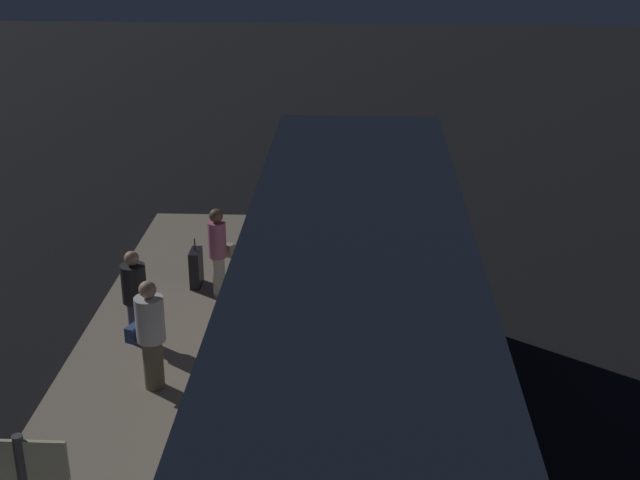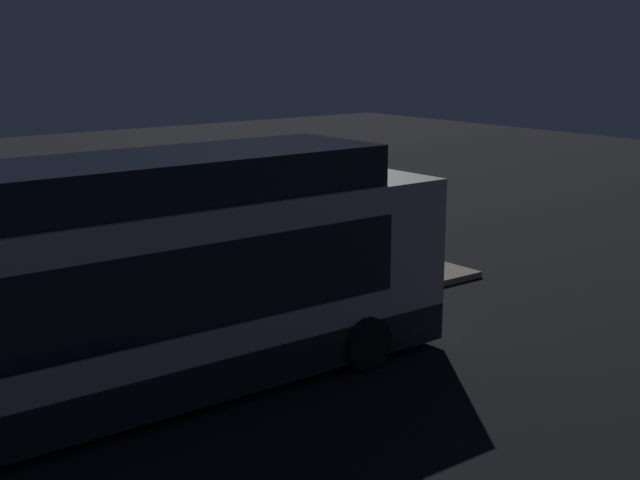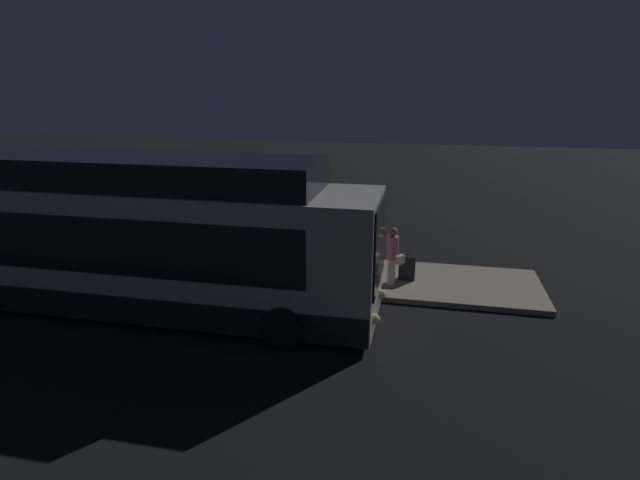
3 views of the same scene
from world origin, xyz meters
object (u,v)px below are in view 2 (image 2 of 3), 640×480
object	(u,v)px
bus_lead	(111,297)
suitcase	(325,270)
passenger_with_bags	(187,271)
passenger_waiting	(325,253)
passenger_boarding	(229,259)

from	to	relation	value
bus_lead	suitcase	bearing A→B (deg)	24.26
passenger_with_bags	suitcase	distance (m)	3.69
bus_lead	passenger_waiting	bearing A→B (deg)	21.76
passenger_with_bags	suitcase	xyz separation A→B (m)	(3.64, -0.01, -0.58)
passenger_waiting	passenger_with_bags	world-z (taller)	passenger_with_bags
passenger_boarding	suitcase	xyz separation A→B (m)	(2.26, -0.58, -0.51)
bus_lead	passenger_waiting	xyz separation A→B (m)	(6.36, 2.54, -0.74)
passenger_waiting	suitcase	world-z (taller)	passenger_waiting
bus_lead	passenger_waiting	distance (m)	6.89
bus_lead	passenger_with_bags	xyz separation A→B (m)	(3.11, 3.06, -0.74)
passenger_boarding	passenger_waiting	world-z (taller)	passenger_waiting
passenger_boarding	suitcase	size ratio (longest dim) A/B	1.71
bus_lead	passenger_with_bags	world-z (taller)	bus_lead
passenger_waiting	passenger_with_bags	bearing A→B (deg)	-68.98
passenger_boarding	passenger_with_bags	bearing A→B (deg)	67.24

